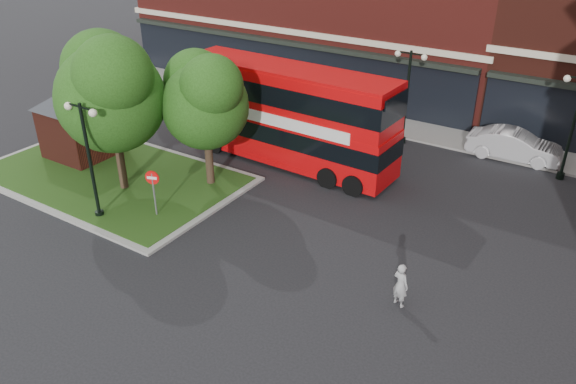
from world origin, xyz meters
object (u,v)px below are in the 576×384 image
Objects in this scene: woman at (401,285)px; car_silver at (320,104)px; bus at (288,109)px; car_white at (514,145)px.

woman reaches higher than car_silver.
bus reaches higher than car_white.
car_silver is at bearing -32.15° from woman.
woman reaches higher than car_white.
car_white is at bearing 36.57° from bus.
woman is 0.42× the size of car_silver.
woman is at bearing -36.84° from bus.
bus is 11.60m from car_white.
car_silver is 11.53m from car_white.
car_white is (9.43, 6.45, -2.03)m from bus.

